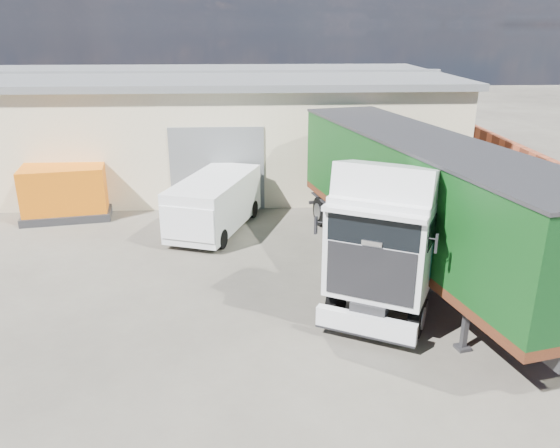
{
  "coord_description": "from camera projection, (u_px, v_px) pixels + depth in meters",
  "views": [
    {
      "loc": [
        -0.58,
        -12.76,
        7.59
      ],
      "look_at": [
        0.29,
        3.0,
        1.81
      ],
      "focal_mm": 35.0,
      "sensor_mm": 36.0,
      "label": 1
    }
  ],
  "objects": [
    {
      "name": "panel_van",
      "position": [
        213.0,
        205.0,
        20.96
      ],
      "size": [
        3.62,
        5.49,
        2.08
      ],
      "rotation": [
        0.0,
        0.0,
        -0.33
      ],
      "color": "black",
      "rests_on": "ground"
    },
    {
      "name": "tractor_unit",
      "position": [
        389.0,
        246.0,
        14.98
      ],
      "size": [
        5.22,
        6.94,
        4.46
      ],
      "rotation": [
        0.0,
        0.0,
        -0.47
      ],
      "color": "black",
      "rests_on": "ground"
    },
    {
      "name": "warehouse",
      "position": [
        146.0,
        125.0,
        28.37
      ],
      "size": [
        30.6,
        12.6,
        5.42
      ],
      "color": "beige",
      "rests_on": "ground"
    },
    {
      "name": "ground",
      "position": [
        275.0,
        326.0,
        14.6
      ],
      "size": [
        120.0,
        120.0,
        0.0
      ],
      "primitive_type": "plane",
      "color": "black",
      "rests_on": "ground"
    },
    {
      "name": "box_trailer",
      "position": [
        419.0,
        193.0,
        16.81
      ],
      "size": [
        5.78,
        13.63,
        4.43
      ],
      "rotation": [
        0.0,
        0.0,
        0.23
      ],
      "color": "#2D2D30",
      "rests_on": "ground"
    },
    {
      "name": "orange_skip",
      "position": [
        66.0,
        195.0,
        22.59
      ],
      "size": [
        3.81,
        2.75,
        2.18
      ],
      "rotation": [
        0.0,
        0.0,
        0.17
      ],
      "color": "#2D2D30",
      "rests_on": "ground"
    }
  ]
}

